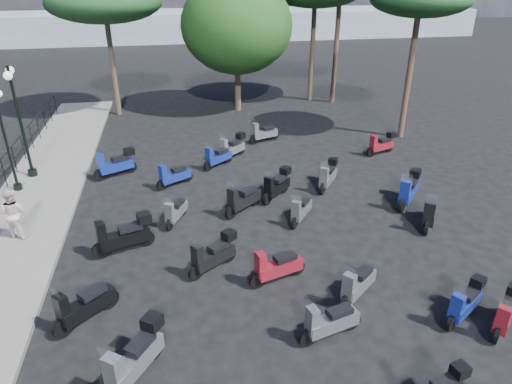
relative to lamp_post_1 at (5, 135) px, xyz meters
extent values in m
plane|color=black|center=(7.31, -5.85, -2.30)|extent=(120.00, 120.00, 0.00)
cube|color=#625F5D|center=(0.81, -2.85, -2.23)|extent=(3.00, 30.00, 0.15)
cylinder|color=black|center=(-0.49, 0.37, -1.60)|extent=(0.04, 0.04, 1.10)
cylinder|color=black|center=(-0.49, 1.74, -1.60)|extent=(0.04, 0.04, 1.10)
cylinder|color=black|center=(-0.49, 3.11, -1.60)|extent=(0.04, 0.04, 1.10)
cylinder|color=black|center=(-0.49, 4.47, -1.60)|extent=(0.04, 0.04, 1.10)
cylinder|color=black|center=(-0.49, 5.84, -1.60)|extent=(0.04, 0.04, 1.10)
cylinder|color=black|center=(-0.49, 7.21, -1.60)|extent=(0.04, 0.04, 1.10)
cylinder|color=black|center=(-0.49, 8.58, -1.60)|extent=(0.04, 0.04, 1.10)
cylinder|color=black|center=(-0.49, 9.95, -1.60)|extent=(0.04, 0.04, 1.10)
cylinder|color=black|center=(0.00, 0.00, -2.04)|extent=(0.30, 0.30, 0.23)
cylinder|color=black|center=(0.00, 0.00, -0.27)|extent=(0.10, 0.10, 3.77)
cylinder|color=black|center=(0.24, 1.24, -2.02)|extent=(0.35, 0.35, 0.26)
cylinder|color=black|center=(0.24, 1.24, 0.02)|extent=(0.12, 0.12, 4.35)
cylinder|color=black|center=(0.24, 1.24, 2.03)|extent=(0.24, 0.97, 0.04)
sphere|color=white|center=(0.14, 1.72, 1.92)|extent=(0.30, 0.30, 0.30)
sphere|color=white|center=(0.34, 0.77, 1.92)|extent=(0.30, 0.30, 0.30)
imported|color=beige|center=(0.94, -3.54, -1.34)|extent=(0.96, 0.86, 1.63)
cylinder|color=black|center=(3.07, -8.15, -2.05)|extent=(0.45, 0.42, 0.51)
cylinder|color=black|center=(4.02, -7.30, -2.05)|extent=(0.45, 0.42, 0.51)
cube|color=black|center=(3.59, -7.69, -1.86)|extent=(1.27, 1.19, 0.36)
cube|color=black|center=(3.72, -7.57, -1.56)|extent=(0.69, 0.66, 0.15)
cube|color=black|center=(3.13, -8.10, -1.56)|extent=(0.39, 0.39, 0.74)
plane|color=white|center=(3.09, -8.14, -1.08)|extent=(0.33, 0.36, 0.40)
cylinder|color=black|center=(3.57, -5.03, -2.03)|extent=(0.54, 0.28, 0.54)
cylinder|color=black|center=(4.84, -4.60, -2.03)|extent=(0.54, 0.28, 0.54)
cube|color=black|center=(4.26, -4.80, -1.83)|extent=(1.50, 0.83, 0.38)
cube|color=black|center=(4.44, -4.74, -1.52)|extent=(0.74, 0.53, 0.16)
cube|color=black|center=(3.65, -5.00, -1.52)|extent=(0.34, 0.40, 0.78)
plane|color=white|center=(3.59, -5.02, -1.02)|extent=(0.22, 0.43, 0.42)
cube|color=black|center=(4.86, -4.59, -1.32)|extent=(0.48, 0.46, 0.29)
cylinder|color=black|center=(5.56, -3.78, -2.09)|extent=(0.27, 0.42, 0.42)
cylinder|color=black|center=(6.04, -2.84, -2.09)|extent=(0.27, 0.42, 0.42)
cube|color=#A4A8AE|center=(5.82, -3.27, -1.93)|extent=(0.78, 1.16, 0.30)
cube|color=black|center=(5.89, -3.14, -1.68)|extent=(0.47, 0.59, 0.12)
cube|color=#A4A8AE|center=(5.59, -3.72, -1.68)|extent=(0.32, 0.29, 0.62)
plane|color=white|center=(5.57, -3.77, -1.29)|extent=(0.33, 0.21, 0.33)
cylinder|color=black|center=(2.92, 0.58, -2.05)|extent=(0.50, 0.32, 0.51)
cylinder|color=black|center=(4.06, 1.16, -2.05)|extent=(0.50, 0.32, 0.51)
cube|color=navy|center=(3.54, 0.90, -1.86)|extent=(1.39, 0.95, 0.36)
cube|color=black|center=(3.70, 0.98, -1.56)|extent=(0.71, 0.57, 0.15)
cube|color=navy|center=(3.00, 0.62, -1.56)|extent=(0.35, 0.39, 0.74)
plane|color=white|center=(2.94, 0.59, -1.08)|extent=(0.26, 0.40, 0.39)
cube|color=black|center=(4.08, 1.17, -1.37)|extent=(0.48, 0.47, 0.28)
cylinder|color=black|center=(5.16, -9.17, -2.04)|extent=(0.40, 0.50, 0.53)
cube|color=gray|center=(4.81, -9.67, -1.84)|extent=(1.14, 1.40, 0.38)
cube|color=black|center=(4.91, -9.51, -1.52)|extent=(0.66, 0.74, 0.16)
cube|color=gray|center=(4.44, -10.19, -1.52)|extent=(0.41, 0.39, 0.78)
plane|color=white|center=(4.40, -10.24, -1.02)|extent=(0.40, 0.31, 0.41)
cube|color=black|center=(5.17, -9.15, -1.32)|extent=(0.51, 0.51, 0.29)
cylinder|color=black|center=(6.23, -6.56, -2.06)|extent=(0.45, 0.35, 0.48)
cylinder|color=black|center=(7.22, -5.87, -2.06)|extent=(0.45, 0.35, 0.48)
cube|color=black|center=(6.77, -6.19, -1.88)|extent=(1.27, 1.02, 0.34)
cube|color=black|center=(6.91, -6.09, -1.60)|extent=(0.67, 0.59, 0.14)
cube|color=black|center=(6.30, -6.51, -1.60)|extent=(0.35, 0.37, 0.70)
plane|color=white|center=(6.25, -6.54, -1.15)|extent=(0.28, 0.36, 0.37)
cube|color=black|center=(7.24, -5.86, -1.42)|extent=(0.46, 0.46, 0.26)
cylinder|color=black|center=(7.63, -3.41, -2.05)|extent=(0.45, 0.40, 0.50)
cylinder|color=black|center=(8.60, -2.62, -2.05)|extent=(0.45, 0.40, 0.50)
cube|color=black|center=(8.16, -2.99, -1.86)|extent=(1.28, 1.13, 0.36)
cube|color=black|center=(8.29, -2.87, -1.57)|extent=(0.68, 0.64, 0.15)
cube|color=black|center=(7.69, -3.36, -1.57)|extent=(0.38, 0.39, 0.73)
plane|color=white|center=(7.65, -3.40, -1.10)|extent=(0.31, 0.36, 0.39)
cylinder|color=black|center=(5.33, -0.76, -2.07)|extent=(0.44, 0.31, 0.46)
cylinder|color=black|center=(6.32, -0.18, -2.07)|extent=(0.44, 0.31, 0.46)
cube|color=navy|center=(5.87, -0.45, -1.90)|extent=(1.23, 0.91, 0.32)
cube|color=black|center=(6.01, -0.36, -1.64)|extent=(0.64, 0.54, 0.13)
cube|color=navy|center=(5.40, -0.72, -1.64)|extent=(0.33, 0.35, 0.67)
plane|color=white|center=(5.35, -0.75, -1.21)|extent=(0.25, 0.35, 0.35)
cylinder|color=black|center=(7.25, 0.77, -2.08)|extent=(0.42, 0.35, 0.45)
cylinder|color=black|center=(8.15, 1.45, -2.08)|extent=(0.42, 0.35, 0.45)
cube|color=navy|center=(7.74, 1.14, -1.91)|extent=(1.17, 1.00, 0.32)
cube|color=black|center=(7.86, 1.23, -1.64)|extent=(0.62, 0.57, 0.13)
cube|color=navy|center=(7.31, 0.81, -1.64)|extent=(0.34, 0.35, 0.66)
plane|color=white|center=(7.26, 0.78, -1.22)|extent=(0.28, 0.33, 0.35)
cube|color=black|center=(10.63, -11.45, -1.68)|extent=(0.59, 0.39, 0.12)
plane|color=white|center=(9.94, -11.63, -1.28)|extent=(0.15, 0.35, 0.33)
cube|color=black|center=(10.97, -11.36, -1.52)|extent=(0.36, 0.35, 0.23)
cylinder|color=black|center=(8.54, -9.46, -2.07)|extent=(0.48, 0.22, 0.47)
cylinder|color=black|center=(9.68, -9.15, -2.07)|extent=(0.48, 0.22, 0.47)
cube|color=#57585F|center=(9.16, -9.29, -1.89)|extent=(1.33, 0.66, 0.34)
cube|color=black|center=(9.32, -9.25, -1.61)|extent=(0.65, 0.44, 0.14)
cube|color=#57585F|center=(8.62, -9.44, -1.61)|extent=(0.29, 0.34, 0.69)
plane|color=white|center=(8.56, -9.45, -1.17)|extent=(0.17, 0.38, 0.37)
cylinder|color=black|center=(9.80, -8.49, -2.07)|extent=(0.42, 0.38, 0.47)
cylinder|color=black|center=(10.70, -7.73, -2.07)|extent=(0.42, 0.38, 0.47)
cube|color=gray|center=(10.29, -8.08, -1.89)|extent=(1.19, 1.08, 0.33)
cube|color=black|center=(10.41, -7.97, -1.61)|extent=(0.64, 0.61, 0.14)
cube|color=gray|center=(9.86, -8.44, -1.61)|extent=(0.36, 0.37, 0.69)
plane|color=white|center=(9.81, -8.48, -1.17)|extent=(0.30, 0.34, 0.37)
cylinder|color=black|center=(7.82, -7.21, -2.06)|extent=(0.49, 0.24, 0.48)
cylinder|color=black|center=(8.98, -6.86, -2.06)|extent=(0.49, 0.24, 0.48)
cube|color=maroon|center=(8.45, -7.02, -1.88)|extent=(1.35, 0.71, 0.34)
cube|color=black|center=(8.61, -6.97, -1.60)|extent=(0.67, 0.47, 0.14)
cube|color=maroon|center=(7.90, -7.19, -1.60)|extent=(0.30, 0.35, 0.71)
plane|color=white|center=(7.84, -7.21, -1.14)|extent=(0.19, 0.39, 0.38)
cylinder|color=black|center=(9.04, -2.65, -2.06)|extent=(0.41, 0.42, 0.48)
cylinder|color=black|center=(9.89, -1.79, -2.06)|extent=(0.41, 0.42, 0.48)
cube|color=black|center=(9.50, -2.18, -1.88)|extent=(1.16, 1.17, 0.34)
cube|color=black|center=(9.62, -2.06, -1.60)|extent=(0.64, 0.64, 0.14)
cube|color=black|center=(9.10, -2.59, -1.60)|extent=(0.37, 0.37, 0.70)
plane|color=white|center=(9.06, -2.64, -1.15)|extent=(0.33, 0.32, 0.37)
cube|color=black|center=(9.90, -1.77, -1.42)|extent=(0.47, 0.47, 0.26)
cylinder|color=black|center=(7.94, 1.51, -2.06)|extent=(0.43, 0.40, 0.48)
cylinder|color=black|center=(8.85, 2.31, -2.06)|extent=(0.43, 0.40, 0.48)
cube|color=#A4A8AE|center=(8.43, 1.94, -1.88)|extent=(1.21, 1.12, 0.34)
cube|color=black|center=(8.56, 2.05, -1.60)|extent=(0.66, 0.63, 0.14)
cube|color=#A4A8AE|center=(8.00, 1.56, -1.60)|extent=(0.37, 0.37, 0.71)
plane|color=white|center=(7.95, 1.52, -1.14)|extent=(0.31, 0.34, 0.38)
cube|color=black|center=(8.86, 2.32, -1.41)|extent=(0.47, 0.47, 0.26)
cylinder|color=black|center=(12.79, -10.16, -2.08)|extent=(0.39, 0.36, 0.44)
cylinder|color=black|center=(13.61, -9.44, -2.08)|extent=(0.39, 0.36, 0.44)
cube|color=maroon|center=(13.23, -9.77, -1.92)|extent=(1.10, 1.01, 0.31)
cube|color=black|center=(13.35, -9.67, -1.66)|extent=(0.59, 0.57, 0.13)
cube|color=maroon|center=(12.84, -10.11, -1.66)|extent=(0.33, 0.34, 0.64)
plane|color=white|center=(12.80, -10.15, -1.25)|extent=(0.28, 0.31, 0.34)
cylinder|color=black|center=(9.57, -4.44, -2.08)|extent=(0.34, 0.40, 0.44)
cylinder|color=black|center=(10.23, -3.56, -2.08)|extent=(0.34, 0.40, 0.44)
cube|color=#57585F|center=(9.93, -3.96, -1.92)|extent=(0.96, 1.13, 0.31)
cube|color=black|center=(10.02, -3.84, -1.67)|extent=(0.55, 0.60, 0.13)
cube|color=#57585F|center=(9.62, -4.38, -1.67)|extent=(0.34, 0.32, 0.64)
plane|color=white|center=(9.58, -4.42, -1.26)|extent=(0.32, 0.27, 0.34)
cylinder|color=black|center=(11.24, -2.22, -2.06)|extent=(0.36, 0.45, 0.48)
cylinder|color=black|center=(11.94, -1.25, -2.06)|extent=(0.36, 0.45, 0.48)
cube|color=#A4A8AE|center=(11.62, -1.69, -1.89)|extent=(1.03, 1.25, 0.34)
cube|color=black|center=(11.72, -1.56, -1.61)|extent=(0.59, 0.66, 0.14)
cube|color=#A4A8AE|center=(11.29, -2.16, -1.61)|extent=(0.37, 0.35, 0.70)
plane|color=white|center=(11.25, -2.20, -1.16)|extent=(0.35, 0.28, 0.37)
cube|color=black|center=(11.95, -1.23, -1.43)|extent=(0.46, 0.46, 0.26)
cylinder|color=black|center=(9.69, 3.51, -2.07)|extent=(0.47, 0.25, 0.46)
cylinder|color=black|center=(10.77, 3.91, -2.07)|extent=(0.47, 0.25, 0.46)
cube|color=gray|center=(10.28, 3.73, -1.90)|extent=(1.29, 0.74, 0.33)
cube|color=black|center=(10.43, 3.79, -1.63)|extent=(0.64, 0.47, 0.14)
cube|color=gray|center=(9.76, 3.54, -1.63)|extent=(0.30, 0.35, 0.68)
plane|color=white|center=(9.70, 3.52, -1.19)|extent=(0.20, 0.37, 0.36)
cylinder|color=black|center=(12.00, -9.61, -2.08)|extent=(0.43, 0.32, 0.45)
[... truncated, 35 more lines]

